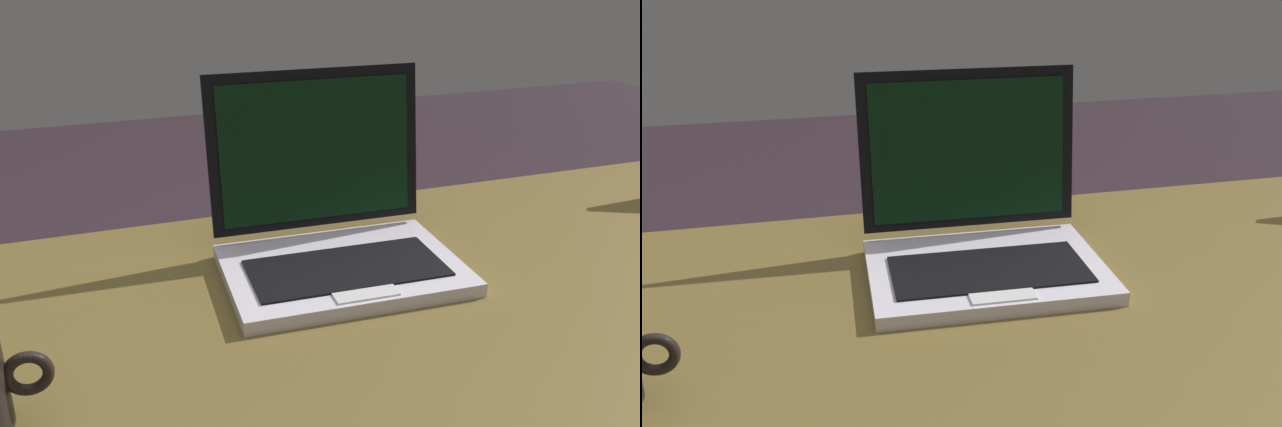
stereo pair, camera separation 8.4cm
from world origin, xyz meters
TOP-DOWN VIEW (x-y plane):
  - desk at (0.00, 0.00)m, footprint 1.69×0.68m
  - laptop_front at (-0.02, 0.12)m, footprint 0.32×0.26m

SIDE VIEW (x-z plane):
  - desk at x=0.00m, z-range 0.30..1.06m
  - laptop_front at x=-0.02m, z-range 0.68..0.94m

